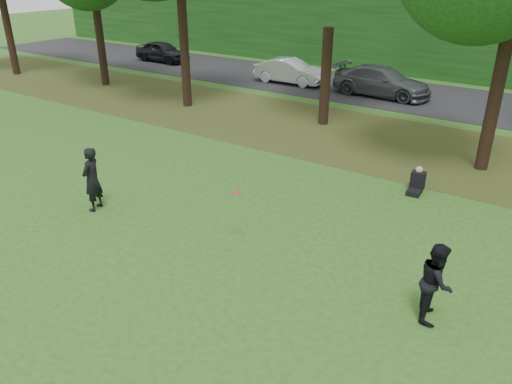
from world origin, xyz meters
TOP-DOWN VIEW (x-y plane):
  - ground at (0.00, 0.00)m, footprint 120.00×120.00m
  - leaf_litter at (0.00, 13.00)m, footprint 60.00×7.00m
  - street at (0.00, 21.00)m, footprint 70.00×7.00m
  - far_hedge at (0.00, 27.00)m, footprint 70.00×3.00m
  - player_left at (-4.69, 2.66)m, footprint 0.63×0.79m
  - player_right at (4.91, 3.27)m, footprint 0.83×0.97m
  - parked_cars at (-1.51, 20.23)m, footprint 37.86×2.65m
  - frisbee at (-0.03, 3.32)m, footprint 0.33×0.32m
  - seated_person at (2.72, 9.12)m, footprint 0.46×0.76m

SIDE VIEW (x-z plane):
  - ground at x=0.00m, z-range 0.00..0.00m
  - leaf_litter at x=0.00m, z-range 0.00..0.01m
  - street at x=0.00m, z-range 0.00..0.02m
  - seated_person at x=2.72m, z-range -0.10..0.73m
  - parked_cars at x=-1.51m, z-range -0.03..1.49m
  - player_right at x=4.91m, z-range 0.00..1.71m
  - player_left at x=-4.69m, z-range 0.00..1.90m
  - frisbee at x=-0.03m, z-range 1.44..1.57m
  - far_hedge at x=0.00m, z-range 0.00..5.00m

